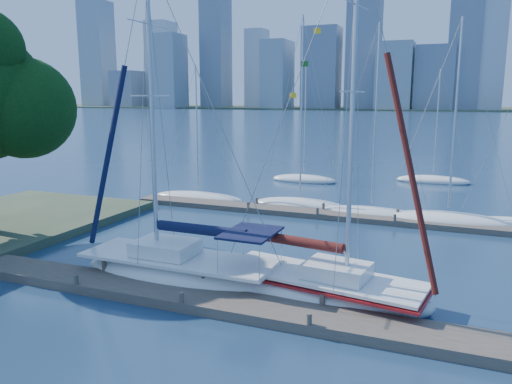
% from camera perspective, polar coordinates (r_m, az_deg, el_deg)
% --- Properties ---
extents(ground, '(700.00, 700.00, 0.00)m').
position_cam_1_polar(ground, '(20.41, -7.19, -12.50)').
color(ground, '#17324A').
rests_on(ground, ground).
extents(near_dock, '(26.00, 2.00, 0.40)m').
position_cam_1_polar(near_dock, '(20.33, -7.21, -11.98)').
color(near_dock, '#443B32').
rests_on(near_dock, ground).
extents(far_dock, '(30.00, 1.80, 0.36)m').
position_cam_1_polar(far_dock, '(34.04, 8.99, -2.65)').
color(far_dock, '#443B32').
rests_on(far_dock, ground).
extents(far_shore, '(800.00, 100.00, 1.50)m').
position_cam_1_polar(far_shore, '(336.54, 20.52, 8.85)').
color(far_shore, '#38472D').
rests_on(far_shore, ground).
extents(sailboat_navy, '(9.62, 3.23, 14.47)m').
position_cam_1_polar(sailboat_navy, '(22.46, -8.80, -7.48)').
color(sailboat_navy, silver).
rests_on(sailboat_navy, ground).
extents(sailboat_maroon, '(9.07, 4.13, 14.75)m').
position_cam_1_polar(sailboat_maroon, '(20.40, 7.63, -9.08)').
color(sailboat_maroon, silver).
rests_on(sailboat_maroon, ground).
extents(bg_boat_0, '(7.85, 3.85, 10.67)m').
position_cam_1_polar(bg_boat_0, '(39.60, -6.59, -0.61)').
color(bg_boat_0, silver).
rests_on(bg_boat_0, ground).
extents(bg_boat_1, '(7.25, 4.50, 13.90)m').
position_cam_1_polar(bg_boat_1, '(36.67, 5.03, -1.42)').
color(bg_boat_1, silver).
rests_on(bg_boat_1, ground).
extents(bg_boat_2, '(7.37, 2.45, 13.02)m').
position_cam_1_polar(bg_boat_2, '(34.82, 13.04, -2.37)').
color(bg_boat_2, silver).
rests_on(bg_boat_2, ground).
extents(bg_boat_3, '(8.24, 4.90, 13.10)m').
position_cam_1_polar(bg_boat_3, '(34.14, 21.05, -3.03)').
color(bg_boat_3, silver).
rests_on(bg_boat_3, ground).
extents(bg_boat_6, '(6.59, 3.80, 11.46)m').
position_cam_1_polar(bg_boat_6, '(48.03, 5.51, 1.47)').
color(bg_boat_6, silver).
rests_on(bg_boat_6, ground).
extents(bg_boat_7, '(6.99, 4.38, 10.85)m').
position_cam_1_polar(bg_boat_7, '(50.22, 19.58, 1.28)').
color(bg_boat_7, silver).
rests_on(bg_boat_7, ground).
extents(skyline, '(504.26, 51.31, 119.91)m').
position_cam_1_polar(skyline, '(308.19, 25.10, 15.06)').
color(skyline, gray).
rests_on(skyline, ground).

